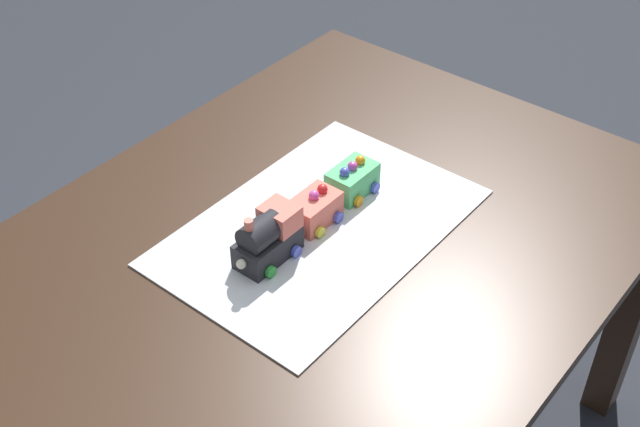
{
  "coord_description": "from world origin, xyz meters",
  "views": [
    {
      "loc": [
        -0.88,
        -0.73,
        1.76
      ],
      "look_at": [
        0.05,
        0.02,
        0.77
      ],
      "focal_mm": 46.83,
      "sensor_mm": 36.0,
      "label": 1
    }
  ],
  "objects_px": {
    "dining_table": "(310,288)",
    "cake_car_tanker_mint_green": "(352,180)",
    "cake_locomotive": "(268,237)",
    "cake_car_hopper_coral": "(314,209)"
  },
  "relations": [
    {
      "from": "dining_table",
      "to": "cake_car_hopper_coral",
      "type": "bearing_deg",
      "value": 32.58
    },
    {
      "from": "cake_locomotive",
      "to": "cake_car_tanker_mint_green",
      "type": "relative_size",
      "value": 1.4
    },
    {
      "from": "dining_table",
      "to": "cake_locomotive",
      "type": "relative_size",
      "value": 10.0
    },
    {
      "from": "cake_locomotive",
      "to": "cake_car_hopper_coral",
      "type": "xyz_separation_m",
      "value": [
        0.13,
        0.0,
        -0.02
      ]
    },
    {
      "from": "cake_locomotive",
      "to": "cake_car_hopper_coral",
      "type": "bearing_deg",
      "value": 0.0
    },
    {
      "from": "dining_table",
      "to": "cake_locomotive",
      "type": "xyz_separation_m",
      "value": [
        -0.07,
        0.04,
        0.16
      ]
    },
    {
      "from": "dining_table",
      "to": "cake_car_tanker_mint_green",
      "type": "bearing_deg",
      "value": 11.96
    },
    {
      "from": "dining_table",
      "to": "cake_car_tanker_mint_green",
      "type": "relative_size",
      "value": 14.0
    },
    {
      "from": "cake_locomotive",
      "to": "cake_car_tanker_mint_green",
      "type": "distance_m",
      "value": 0.25
    },
    {
      "from": "dining_table",
      "to": "cake_car_hopper_coral",
      "type": "height_order",
      "value": "cake_car_hopper_coral"
    }
  ]
}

